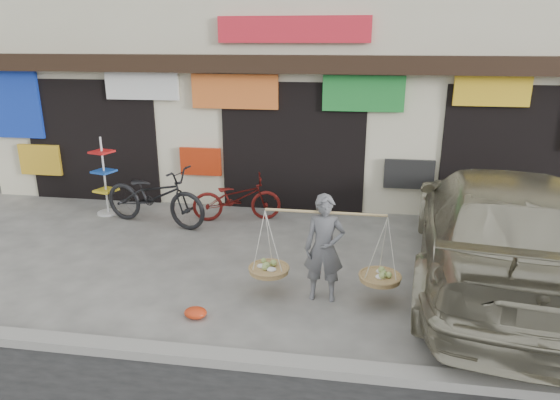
% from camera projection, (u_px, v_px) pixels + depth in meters
% --- Properties ---
extents(ground, '(70.00, 70.00, 0.00)m').
position_uv_depth(ground, '(262.00, 283.00, 7.57)').
color(ground, gray).
rests_on(ground, ground).
extents(kerb, '(70.00, 0.25, 0.12)m').
position_uv_depth(kerb, '(229.00, 359.00, 5.67)').
color(kerb, gray).
rests_on(kerb, ground).
extents(shophouse_block, '(14.00, 6.32, 7.00)m').
position_uv_depth(shophouse_block, '(309.00, 42.00, 12.54)').
color(shophouse_block, beige).
rests_on(shophouse_block, ground).
extents(street_vendor, '(2.12, 0.57, 1.54)m').
position_uv_depth(street_vendor, '(324.00, 253.00, 6.90)').
color(street_vendor, slate).
rests_on(street_vendor, ground).
extents(bike_0, '(2.38, 1.29, 1.19)m').
position_uv_depth(bike_0, '(155.00, 196.00, 9.78)').
color(bike_0, black).
rests_on(bike_0, ground).
extents(bike_2, '(1.88, 1.04, 0.93)m').
position_uv_depth(bike_2, '(237.00, 198.00, 10.06)').
color(bike_2, '#601410').
rests_on(bike_2, ground).
extents(suv, '(3.21, 6.24, 1.73)m').
position_uv_depth(suv, '(502.00, 228.00, 7.37)').
color(suv, '#A59F85').
rests_on(suv, ground).
extents(display_rack, '(0.48, 0.48, 1.64)m').
position_uv_depth(display_rack, '(105.00, 184.00, 10.36)').
color(display_rack, silver).
rests_on(display_rack, ground).
extents(red_bag, '(0.31, 0.25, 0.14)m').
position_uv_depth(red_bag, '(196.00, 313.00, 6.60)').
color(red_bag, red).
rests_on(red_bag, ground).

